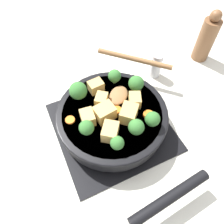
# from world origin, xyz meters

# --- Properties ---
(ground_plane) EXTENTS (2.40, 2.40, 0.00)m
(ground_plane) POSITION_xyz_m (0.00, 0.00, 0.00)
(ground_plane) COLOR silver
(front_burner_grate) EXTENTS (0.31, 0.31, 0.03)m
(front_burner_grate) POSITION_xyz_m (0.00, 0.00, 0.01)
(front_burner_grate) COLOR black
(front_burner_grate) RESTS_ON ground_plane
(skillet_pan) EXTENTS (0.30, 0.41, 0.05)m
(skillet_pan) POSITION_xyz_m (-0.00, 0.00, 0.05)
(skillet_pan) COLOR black
(skillet_pan) RESTS_ON front_burner_grate
(wooden_spoon) EXTENTS (0.24, 0.24, 0.02)m
(wooden_spoon) POSITION_xyz_m (-0.10, -0.10, 0.08)
(wooden_spoon) COLOR olive
(wooden_spoon) RESTS_ON skillet_pan
(tofu_cube_center_large) EXTENTS (0.05, 0.05, 0.03)m
(tofu_cube_center_large) POSITION_xyz_m (0.01, -0.04, 0.09)
(tofu_cube_center_large) COLOR tan
(tofu_cube_center_large) RESTS_ON skillet_pan
(tofu_cube_near_handle) EXTENTS (0.04, 0.05, 0.03)m
(tofu_cube_near_handle) POSITION_xyz_m (-0.07, -0.00, 0.09)
(tofu_cube_near_handle) COLOR tan
(tofu_cube_near_handle) RESTS_ON skillet_pan
(tofu_cube_east_chunk) EXTENTS (0.05, 0.05, 0.04)m
(tofu_cube_east_chunk) POSITION_xyz_m (0.02, 0.01, 0.10)
(tofu_cube_east_chunk) COLOR tan
(tofu_cube_east_chunk) RESTS_ON skillet_pan
(tofu_cube_west_chunk) EXTENTS (0.04, 0.04, 0.03)m
(tofu_cube_west_chunk) POSITION_xyz_m (0.07, 0.00, 0.09)
(tofu_cube_west_chunk) COLOR tan
(tofu_cube_west_chunk) RESTS_ON skillet_pan
(tofu_cube_back_piece) EXTENTS (0.06, 0.06, 0.04)m
(tofu_cube_back_piece) POSITION_xyz_m (-0.03, 0.03, 0.10)
(tofu_cube_back_piece) COLOR tan
(tofu_cube_back_piece) RESTS_ON skillet_pan
(tofu_cube_front_piece) EXTENTS (0.06, 0.06, 0.04)m
(tofu_cube_front_piece) POSITION_xyz_m (0.03, 0.06, 0.09)
(tofu_cube_front_piece) COLOR tan
(tofu_cube_front_piece) RESTS_ON skillet_pan
(tofu_cube_mid_small) EXTENTS (0.04, 0.03, 0.03)m
(tofu_cube_mid_small) POSITION_xyz_m (0.01, -0.09, 0.09)
(tofu_cube_mid_small) COLOR tan
(tofu_cube_mid_small) RESTS_ON skillet_pan
(broccoli_floret_near_spoon) EXTENTS (0.04, 0.04, 0.05)m
(broccoli_floret_near_spoon) POSITION_xyz_m (-0.03, 0.08, 0.10)
(broccoli_floret_near_spoon) COLOR #709956
(broccoli_floret_near_spoon) RESTS_ON skillet_pan
(broccoli_floret_center_top) EXTENTS (0.04, 0.04, 0.04)m
(broccoli_floret_center_top) POSITION_xyz_m (0.08, 0.03, 0.10)
(broccoli_floret_center_top) COLOR #709956
(broccoli_floret_center_top) RESTS_ON skillet_pan
(broccoli_floret_east_rim) EXTENTS (0.03, 0.03, 0.04)m
(broccoli_floret_east_rim) POSITION_xyz_m (0.03, 0.10, 0.10)
(broccoli_floret_east_rim) COLOR #709956
(broccoli_floret_east_rim) RESTS_ON skillet_pan
(broccoli_floret_west_rim) EXTENTS (0.04, 0.04, 0.04)m
(broccoli_floret_west_rim) POSITION_xyz_m (-0.05, -0.09, 0.10)
(broccoli_floret_west_rim) COLOR #709956
(broccoli_floret_west_rim) RESTS_ON skillet_pan
(broccoli_floret_north_edge) EXTENTS (0.04, 0.04, 0.05)m
(broccoli_floret_north_edge) POSITION_xyz_m (-0.09, -0.04, 0.10)
(broccoli_floret_north_edge) COLOR #709956
(broccoli_floret_north_edge) RESTS_ON skillet_pan
(broccoli_floret_south_cluster) EXTENTS (0.05, 0.05, 0.05)m
(broccoli_floret_south_cluster) POSITION_xyz_m (0.06, -0.08, 0.11)
(broccoli_floret_south_cluster) COLOR #709956
(broccoli_floret_south_cluster) RESTS_ON skillet_pan
(broccoli_floret_mid_floret) EXTENTS (0.04, 0.04, 0.04)m
(broccoli_floret_mid_floret) POSITION_xyz_m (-0.07, 0.08, 0.10)
(broccoli_floret_mid_floret) COLOR #709956
(broccoli_floret_mid_floret) RESTS_ON skillet_pan
(carrot_slice_orange_thin) EXTENTS (0.02, 0.02, 0.01)m
(carrot_slice_orange_thin) POSITION_xyz_m (-0.01, 0.00, 0.08)
(carrot_slice_orange_thin) COLOR orange
(carrot_slice_orange_thin) RESTS_ON skillet_pan
(carrot_slice_near_center) EXTENTS (0.02, 0.02, 0.01)m
(carrot_slice_near_center) POSITION_xyz_m (0.11, -0.02, 0.08)
(carrot_slice_near_center) COLOR orange
(carrot_slice_near_center) RESTS_ON skillet_pan
(carrot_slice_edge_slice) EXTENTS (0.03, 0.03, 0.01)m
(carrot_slice_edge_slice) POSITION_xyz_m (-0.08, 0.05, 0.08)
(carrot_slice_edge_slice) COLOR orange
(carrot_slice_edge_slice) RESTS_ON skillet_pan
(pepper_mill) EXTENTS (0.06, 0.06, 0.18)m
(pepper_mill) POSITION_xyz_m (-0.41, -0.14, 0.08)
(pepper_mill) COLOR brown
(pepper_mill) RESTS_ON ground_plane
(salt_shaker) EXTENTS (0.04, 0.04, 0.09)m
(salt_shaker) POSITION_xyz_m (-0.22, -0.13, 0.04)
(salt_shaker) COLOR white
(salt_shaker) RESTS_ON ground_plane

